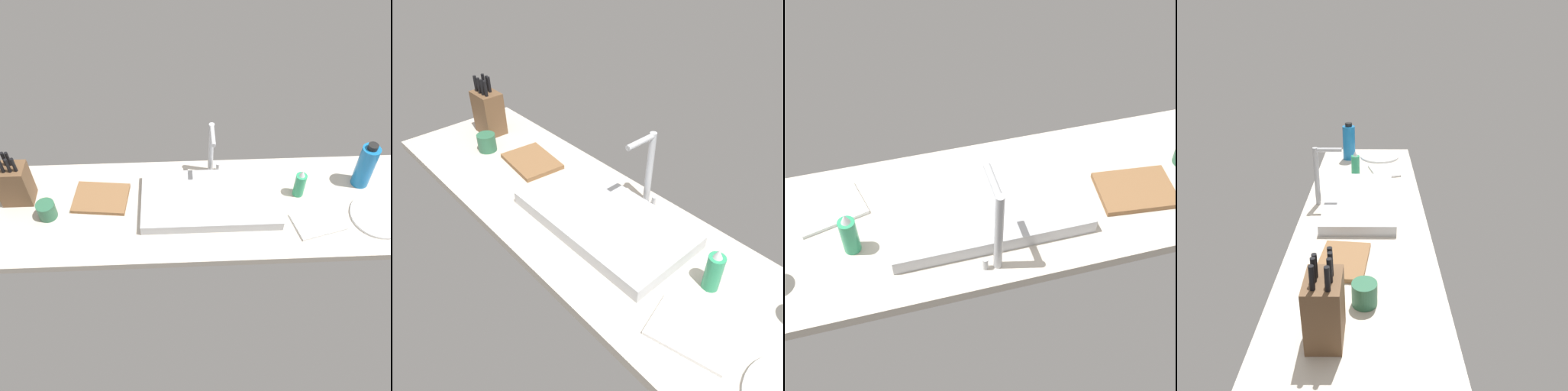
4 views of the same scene
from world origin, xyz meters
TOP-DOWN VIEW (x-y plane):
  - countertop_slab at (0.00, 0.00)cm, footprint 192.53×56.52cm
  - sink_basin at (6.71, 1.74)cm, footprint 59.53×31.93cm
  - faucet at (8.24, 20.51)cm, footprint 5.50×13.34cm
  - cutting_board at (-41.33, 5.97)cm, footprint 25.18×19.58cm
  - soap_bottle at (46.31, 5.71)cm, footprint 4.84×4.84cm
  - dish_towel at (51.87, -10.77)cm, footprint 23.55×19.12cm

SIDE VIEW (x-z plane):
  - countertop_slab at x=0.00cm, z-range 0.00..3.50cm
  - dish_towel at x=51.87cm, z-range 3.50..4.70cm
  - cutting_board at x=-41.33cm, z-range 3.50..5.30cm
  - sink_basin at x=6.71cm, z-range 3.50..8.16cm
  - soap_bottle at x=46.31cm, z-range 2.59..17.05cm
  - faucet at x=8.24cm, z-range 5.81..33.91cm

